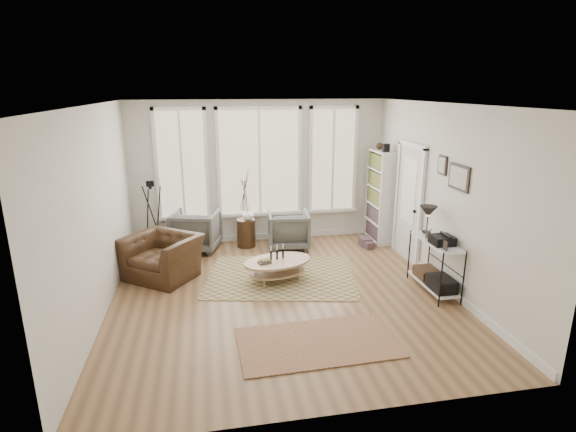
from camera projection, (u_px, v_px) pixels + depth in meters
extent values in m
plane|color=olive|center=(282.00, 294.00, 7.04)|extent=(5.50, 5.50, 0.00)
plane|color=white|center=(282.00, 104.00, 6.24)|extent=(5.50, 5.50, 0.00)
cube|color=silver|center=(259.00, 172.00, 9.24)|extent=(5.20, 0.04, 2.90)
cube|color=silver|center=(334.00, 281.00, 4.04)|extent=(5.20, 0.04, 2.90)
cube|color=silver|center=(96.00, 214.00, 6.18)|extent=(0.04, 5.50, 2.90)
cube|color=silver|center=(444.00, 197.00, 7.09)|extent=(0.04, 5.50, 2.90)
cube|color=white|center=(261.00, 236.00, 9.61)|extent=(5.10, 0.04, 0.12)
cube|color=white|center=(435.00, 278.00, 7.47)|extent=(0.03, 5.40, 0.12)
cube|color=#D2C48A|center=(259.00, 162.00, 9.16)|extent=(1.60, 0.03, 2.10)
cube|color=#D2C48A|center=(182.00, 165.00, 8.89)|extent=(0.90, 0.03, 2.10)
cube|color=#D2C48A|center=(333.00, 160.00, 9.43)|extent=(0.90, 0.03, 2.10)
cube|color=white|center=(260.00, 163.00, 9.14)|extent=(1.74, 0.06, 2.24)
cube|color=white|center=(182.00, 165.00, 8.87)|extent=(1.04, 0.06, 2.24)
cube|color=white|center=(333.00, 160.00, 9.42)|extent=(1.04, 0.06, 2.24)
cube|color=white|center=(261.00, 214.00, 9.42)|extent=(4.10, 0.12, 0.06)
cube|color=silver|center=(409.00, 204.00, 8.29)|extent=(0.04, 0.88, 2.10)
cube|color=white|center=(409.00, 191.00, 8.21)|extent=(0.01, 0.55, 1.20)
cube|color=white|center=(420.00, 211.00, 7.82)|extent=(0.06, 0.08, 2.18)
cube|color=white|center=(397.00, 198.00, 8.75)|extent=(0.06, 0.08, 2.18)
cube|color=white|center=(413.00, 145.00, 7.98)|extent=(0.06, 1.06, 0.08)
sphere|color=black|center=(414.00, 211.00, 7.98)|extent=(0.06, 0.06, 0.06)
cube|color=white|center=(387.00, 201.00, 8.92)|extent=(0.30, 0.03, 1.90)
cube|color=white|center=(372.00, 192.00, 9.69)|extent=(0.30, 0.03, 1.90)
cube|color=white|center=(386.00, 196.00, 9.33)|extent=(0.02, 0.85, 1.90)
cube|color=white|center=(379.00, 196.00, 9.30)|extent=(0.30, 0.81, 1.90)
cube|color=brown|center=(379.00, 196.00, 9.30)|extent=(0.24, 0.75, 1.76)
cube|color=black|center=(386.00, 148.00, 8.83)|extent=(0.12, 0.10, 0.16)
sphere|color=#3B2516|center=(379.00, 146.00, 9.16)|extent=(0.14, 0.14, 0.14)
cube|color=white|center=(433.00, 284.00, 7.14)|extent=(0.37, 1.07, 0.03)
cube|color=white|center=(437.00, 242.00, 6.94)|extent=(0.37, 1.07, 0.02)
cylinder|color=black|center=(441.00, 280.00, 6.52)|extent=(0.02, 0.02, 0.85)
cylinder|color=black|center=(464.00, 278.00, 6.58)|extent=(0.02, 0.02, 0.85)
cylinder|color=black|center=(409.00, 255.00, 7.52)|extent=(0.02, 0.02, 0.85)
cylinder|color=black|center=(429.00, 253.00, 7.59)|extent=(0.02, 0.02, 0.85)
cylinder|color=black|center=(426.00, 232.00, 7.26)|extent=(0.14, 0.14, 0.02)
cylinder|color=black|center=(427.00, 224.00, 7.22)|extent=(0.02, 0.02, 0.30)
cone|color=black|center=(428.00, 212.00, 7.17)|extent=(0.28, 0.28, 0.18)
cube|color=black|center=(442.00, 240.00, 6.78)|extent=(0.32, 0.30, 0.13)
cube|color=black|center=(441.00, 284.00, 6.87)|extent=(0.32, 0.45, 0.20)
cube|color=#3B2516|center=(427.00, 273.00, 7.32)|extent=(0.32, 0.40, 0.16)
cube|color=black|center=(445.00, 246.00, 6.50)|extent=(0.02, 0.10, 0.14)
cube|color=black|center=(428.00, 235.00, 7.02)|extent=(0.02, 0.10, 0.12)
cube|color=black|center=(459.00, 177.00, 6.60)|extent=(0.03, 0.52, 0.38)
cube|color=silver|center=(458.00, 177.00, 6.60)|extent=(0.01, 0.44, 0.30)
cube|color=black|center=(443.00, 165.00, 7.05)|extent=(0.03, 0.24, 0.30)
cube|color=silver|center=(442.00, 165.00, 7.04)|extent=(0.01, 0.18, 0.24)
cube|color=brown|center=(281.00, 276.00, 7.70)|extent=(2.80, 2.32, 0.01)
cube|color=brown|center=(317.00, 342.00, 5.70)|extent=(2.03, 1.17, 0.01)
ellipsoid|color=tan|center=(278.00, 271.00, 7.50)|extent=(1.12, 0.86, 0.03)
ellipsoid|color=tan|center=(278.00, 261.00, 7.45)|extent=(1.30, 1.01, 0.04)
cylinder|color=tan|center=(260.00, 277.00, 7.27)|extent=(0.03, 0.03, 0.33)
cylinder|color=tan|center=(299.00, 274.00, 7.38)|extent=(0.03, 0.03, 0.33)
cylinder|color=tan|center=(257.00, 269.00, 7.61)|extent=(0.03, 0.03, 0.33)
cylinder|color=tan|center=(294.00, 266.00, 7.73)|extent=(0.03, 0.03, 0.33)
cylinder|color=black|center=(271.00, 255.00, 7.44)|extent=(0.03, 0.03, 0.16)
cylinder|color=black|center=(277.00, 255.00, 7.46)|extent=(0.03, 0.03, 0.16)
cylinder|color=black|center=(284.00, 254.00, 7.48)|extent=(0.03, 0.03, 0.16)
cube|color=#30512D|center=(265.00, 261.00, 7.32)|extent=(0.20, 0.15, 0.05)
imported|color=#5E5F5A|center=(196.00, 230.00, 8.89)|extent=(1.06, 1.07, 0.80)
imported|color=#5E5F5A|center=(288.00, 230.00, 9.01)|extent=(0.87, 0.89, 0.75)
cylinder|color=#3B2516|center=(246.00, 233.00, 9.10)|extent=(0.38, 0.38, 0.57)
imported|color=silver|center=(248.00, 214.00, 8.96)|extent=(0.28, 0.28, 0.23)
imported|color=#3B2516|center=(162.00, 257.00, 7.59)|extent=(1.48, 1.45, 0.73)
cylinder|color=black|center=(150.00, 187.00, 8.46)|extent=(0.06, 0.06, 0.06)
cube|color=black|center=(150.00, 184.00, 8.44)|extent=(0.16, 0.12, 0.10)
cylinder|color=black|center=(149.00, 185.00, 8.36)|extent=(0.06, 0.08, 0.06)
cube|color=brown|center=(365.00, 242.00, 9.17)|extent=(0.22, 0.28, 0.18)
cube|color=brown|center=(368.00, 245.00, 9.03)|extent=(0.22, 0.26, 0.14)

